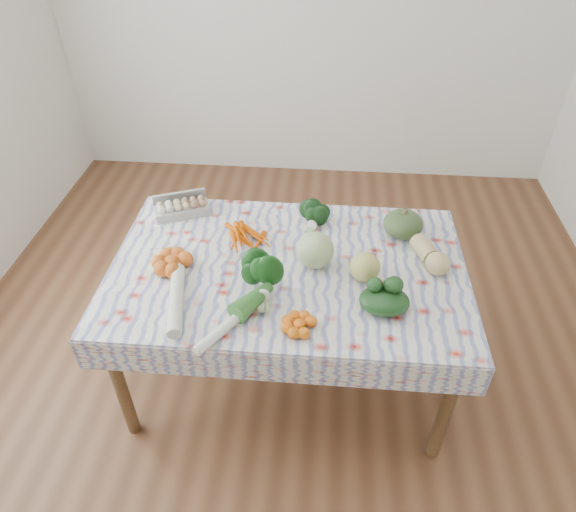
% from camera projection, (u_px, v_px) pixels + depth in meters
% --- Properties ---
extents(ground, '(4.50, 4.50, 0.00)m').
position_uv_depth(ground, '(288.00, 369.00, 2.88)').
color(ground, brown).
rests_on(ground, ground).
extents(wall_back, '(4.00, 0.04, 2.80)m').
position_uv_depth(wall_back, '(314.00, 0.00, 3.73)').
color(wall_back, white).
rests_on(wall_back, ground).
extents(dining_table, '(1.60, 1.00, 0.75)m').
position_uv_depth(dining_table, '(288.00, 279.00, 2.45)').
color(dining_table, brown).
rests_on(dining_table, ground).
extents(tablecloth, '(1.66, 1.06, 0.01)m').
position_uv_depth(tablecloth, '(288.00, 267.00, 2.40)').
color(tablecloth, silver).
rests_on(tablecloth, dining_table).
extents(egg_carton, '(0.30, 0.21, 0.07)m').
position_uv_depth(egg_carton, '(182.00, 209.00, 2.70)').
color(egg_carton, '#AEAEA8').
rests_on(egg_carton, tablecloth).
extents(carrot_bunch, '(0.29, 0.28, 0.04)m').
position_uv_depth(carrot_bunch, '(247.00, 240.00, 2.51)').
color(carrot_bunch, '#CD4B00').
rests_on(carrot_bunch, tablecloth).
extents(kale_bunch, '(0.17, 0.16, 0.12)m').
position_uv_depth(kale_bunch, '(315.00, 216.00, 2.61)').
color(kale_bunch, black).
rests_on(kale_bunch, tablecloth).
extents(kabocha_squash, '(0.24, 0.24, 0.13)m').
position_uv_depth(kabocha_squash, '(403.00, 224.00, 2.55)').
color(kabocha_squash, '#3E552B').
rests_on(kabocha_squash, tablecloth).
extents(cabbage, '(0.22, 0.22, 0.17)m').
position_uv_depth(cabbage, '(315.00, 250.00, 2.35)').
color(cabbage, '#A3BC78').
rests_on(cabbage, tablecloth).
extents(butternut_squash, '(0.20, 0.27, 0.11)m').
position_uv_depth(butternut_squash, '(431.00, 254.00, 2.38)').
color(butternut_squash, tan).
rests_on(butternut_squash, tablecloth).
extents(orange_cluster, '(0.31, 0.31, 0.08)m').
position_uv_depth(orange_cluster, '(172.00, 262.00, 2.36)').
color(orange_cluster, '#D15A18').
rests_on(orange_cluster, tablecloth).
extents(broccoli, '(0.20, 0.20, 0.13)m').
position_uv_depth(broccoli, '(261.00, 284.00, 2.21)').
color(broccoli, '#134112').
rests_on(broccoli, tablecloth).
extents(mandarin_cluster, '(0.22, 0.22, 0.05)m').
position_uv_depth(mandarin_cluster, '(299.00, 324.00, 2.08)').
color(mandarin_cluster, orange).
rests_on(mandarin_cluster, tablecloth).
extents(grapefruit, '(0.14, 0.14, 0.14)m').
position_uv_depth(grapefruit, '(365.00, 267.00, 2.29)').
color(grapefruit, tan).
rests_on(grapefruit, tablecloth).
extents(spinach_bag, '(0.23, 0.19, 0.09)m').
position_uv_depth(spinach_bag, '(384.00, 301.00, 2.15)').
color(spinach_bag, black).
rests_on(spinach_bag, tablecloth).
extents(daikon, '(0.15, 0.43, 0.06)m').
position_uv_depth(daikon, '(176.00, 299.00, 2.18)').
color(daikon, beige).
rests_on(daikon, tablecloth).
extents(leek, '(0.28, 0.38, 0.05)m').
position_uv_depth(leek, '(234.00, 320.00, 2.10)').
color(leek, silver).
rests_on(leek, tablecloth).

